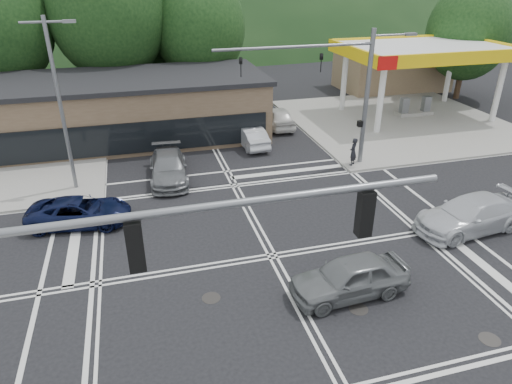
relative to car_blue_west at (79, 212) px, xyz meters
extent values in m
plane|color=black|center=(7.99, -5.00, -0.65)|extent=(120.00, 120.00, 0.00)
cube|color=gray|center=(22.99, 10.00, -0.58)|extent=(16.00, 16.00, 0.15)
cylinder|color=silver|center=(19.99, 8.00, 1.85)|extent=(0.44, 0.44, 5.00)
cylinder|color=silver|center=(19.99, 14.00, 1.85)|extent=(0.44, 0.44, 5.00)
cylinder|color=silver|center=(29.99, 8.00, 1.85)|extent=(0.44, 0.44, 5.00)
cylinder|color=silver|center=(29.99, 14.00, 1.85)|extent=(0.44, 0.44, 5.00)
cube|color=silver|center=(24.99, 11.00, 4.65)|extent=(12.00, 8.00, 0.60)
cube|color=yellow|center=(24.99, 7.00, 4.65)|extent=(12.20, 0.25, 0.90)
cube|color=yellow|center=(24.99, 15.00, 4.65)|extent=(12.20, 0.25, 0.90)
cube|color=yellow|center=(18.99, 11.00, 4.65)|extent=(0.25, 8.20, 0.90)
cube|color=yellow|center=(30.99, 11.00, 4.65)|extent=(0.25, 8.20, 0.90)
cube|color=red|center=(19.49, 6.85, 4.65)|extent=(1.40, 0.12, 0.90)
cube|color=gray|center=(24.99, 11.00, -0.40)|extent=(3.00, 1.00, 0.30)
cube|color=slate|center=(23.99, 11.00, 0.30)|extent=(0.60, 0.50, 1.30)
cube|color=slate|center=(25.99, 11.00, 0.30)|extent=(0.60, 0.50, 1.30)
cube|color=#846B4F|center=(27.99, 20.00, 1.25)|extent=(10.00, 6.00, 3.80)
cube|color=brown|center=(-0.01, 12.00, 1.35)|extent=(24.00, 8.00, 4.00)
ellipsoid|color=#183216|center=(7.99, 85.00, -0.65)|extent=(252.00, 126.00, 140.00)
cylinder|color=#382619|center=(-6.01, 19.00, 1.77)|extent=(0.50, 0.50, 4.84)
cylinder|color=#382619|center=(1.99, 19.00, 1.99)|extent=(0.50, 0.50, 5.28)
ellipsoid|color=black|center=(1.99, 19.00, 7.15)|extent=(9.00, 9.00, 10.35)
cylinder|color=#382619|center=(8.99, 19.00, 1.55)|extent=(0.50, 0.50, 4.40)
ellipsoid|color=black|center=(8.99, 19.00, 5.85)|extent=(7.60, 7.60, 8.74)
cylinder|color=#382619|center=(5.99, 23.00, 1.77)|extent=(0.50, 0.50, 4.84)
ellipsoid|color=black|center=(5.99, 23.00, 6.50)|extent=(8.40, 8.40, 9.66)
cylinder|color=#382619|center=(31.99, 15.00, 1.33)|extent=(0.50, 0.50, 3.96)
ellipsoid|color=black|center=(31.99, 15.00, 5.20)|extent=(7.20, 7.20, 8.28)
cylinder|color=slate|center=(-0.51, 4.00, 3.85)|extent=(0.20, 0.20, 9.00)
cylinder|color=slate|center=(-0.51, 4.00, 8.05)|extent=(2.20, 0.12, 0.12)
cube|color=slate|center=(0.59, 4.00, 8.05)|extent=(0.60, 0.25, 0.15)
cylinder|color=slate|center=(16.19, 3.20, 3.35)|extent=(0.28, 0.28, 8.00)
cylinder|color=slate|center=(11.69, 3.20, 6.55)|extent=(9.00, 0.16, 0.16)
imported|color=black|center=(13.19, 3.20, 5.65)|extent=(0.16, 0.20, 1.00)
imported|color=black|center=(8.69, 3.20, 5.65)|extent=(0.16, 0.20, 1.00)
cylinder|color=slate|center=(17.39, 3.20, 6.95)|extent=(2.40, 0.12, 0.12)
cube|color=slate|center=(18.49, 3.20, 6.95)|extent=(0.70, 0.30, 0.15)
cube|color=black|center=(15.94, 3.20, 1.95)|extent=(0.25, 0.30, 0.35)
cylinder|color=slate|center=(4.29, -13.20, 6.55)|extent=(9.00, 0.16, 0.16)
cube|color=black|center=(2.79, -13.20, 5.95)|extent=(0.30, 0.25, 1.00)
cube|color=black|center=(7.29, -13.20, 5.95)|extent=(0.30, 0.25, 1.00)
imported|color=black|center=(0.00, 0.00, 0.00)|extent=(4.98, 2.86, 1.31)
imported|color=slate|center=(10.00, -8.11, 0.11)|extent=(4.60, 2.07, 1.53)
imported|color=silver|center=(17.43, -5.30, 0.14)|extent=(5.64, 2.75, 1.58)
imported|color=#B7B9BF|center=(10.48, 7.99, 0.03)|extent=(1.70, 4.22, 1.37)
imported|color=silver|center=(13.49, 11.40, 0.12)|extent=(2.03, 4.61, 1.55)
imported|color=slate|center=(4.55, 4.00, 0.08)|extent=(2.37, 5.19, 1.47)
imported|color=black|center=(15.49, 2.84, 0.35)|extent=(0.73, 0.72, 1.70)
camera|label=1|loc=(3.06, -20.34, 10.42)|focal=32.00mm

